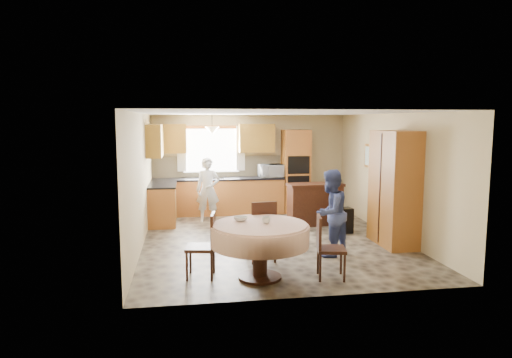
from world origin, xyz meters
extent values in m
cube|color=#71644F|center=(0.00, 0.00, 0.00)|extent=(5.00, 6.00, 0.01)
cube|color=white|center=(0.00, 0.00, 2.50)|extent=(5.00, 6.00, 0.01)
cube|color=tan|center=(0.00, 3.00, 1.25)|extent=(5.00, 0.02, 2.50)
cube|color=tan|center=(0.00, -3.00, 1.25)|extent=(5.00, 0.02, 2.50)
cube|color=tan|center=(-2.50, 0.00, 1.25)|extent=(0.02, 6.00, 2.50)
cube|color=tan|center=(2.50, 0.00, 1.25)|extent=(0.02, 6.00, 2.50)
cube|color=white|center=(-1.00, 2.98, 1.60)|extent=(1.40, 0.03, 1.10)
cube|color=white|center=(-1.75, 2.93, 1.65)|extent=(0.22, 0.02, 1.15)
cube|color=white|center=(-0.25, 2.93, 1.65)|extent=(0.22, 0.02, 1.15)
cube|color=#CE7537|center=(-0.85, 2.70, 0.44)|extent=(3.30, 0.60, 0.88)
cube|color=black|center=(-0.85, 2.70, 0.90)|extent=(3.30, 0.64, 0.04)
cube|color=#CE7537|center=(-2.20, 1.80, 0.44)|extent=(0.60, 1.20, 0.88)
cube|color=black|center=(-2.20, 1.80, 0.90)|extent=(0.64, 1.20, 0.04)
cube|color=beige|center=(-0.85, 2.99, 1.18)|extent=(3.30, 0.02, 0.55)
cube|color=#C08830|center=(-2.05, 2.83, 1.91)|extent=(0.85, 0.33, 0.72)
cube|color=#C08830|center=(0.15, 2.83, 1.91)|extent=(0.90, 0.33, 0.72)
cube|color=#C08830|center=(-2.33, 1.80, 1.91)|extent=(0.33, 1.20, 0.72)
cube|color=#CE7537|center=(1.15, 2.69, 1.06)|extent=(0.66, 0.62, 2.12)
cube|color=black|center=(1.15, 2.38, 1.25)|extent=(0.56, 0.01, 0.45)
cube|color=black|center=(1.15, 2.38, 0.75)|extent=(0.56, 0.01, 0.45)
cone|color=beige|center=(-1.00, 2.50, 2.12)|extent=(0.36, 0.36, 0.18)
cube|color=#3B1C10|center=(1.22, 1.15, 0.44)|extent=(1.27, 0.58, 0.89)
cube|color=black|center=(1.59, 0.32, 0.27)|extent=(0.41, 0.31, 0.53)
cube|color=#CE7537|center=(2.22, -0.69, 1.08)|extent=(0.57, 1.14, 2.17)
cylinder|color=#3B1C10|center=(-0.60, -2.17, 0.39)|extent=(0.22, 0.22, 0.77)
cylinder|color=#3B1C10|center=(-0.60, -2.17, 0.02)|extent=(0.65, 0.65, 0.04)
cylinder|color=#F7E4CA|center=(-0.60, -2.17, 0.81)|extent=(1.41, 1.41, 0.05)
cylinder|color=#F7E4CA|center=(-0.60, -2.17, 0.66)|extent=(1.47, 1.47, 0.30)
cube|color=#3B1C10|center=(-1.48, -1.97, 0.46)|extent=(0.49, 0.49, 0.05)
cube|color=#3B1C10|center=(-1.29, -2.00, 0.73)|extent=(0.10, 0.41, 0.51)
cylinder|color=#3B1C10|center=(-1.66, -2.15, 0.22)|extent=(0.04, 0.04, 0.43)
cylinder|color=#3B1C10|center=(-1.30, -2.15, 0.22)|extent=(0.04, 0.04, 0.43)
cylinder|color=#3B1C10|center=(-1.66, -1.79, 0.22)|extent=(0.04, 0.04, 0.43)
cylinder|color=#3B1C10|center=(-1.30, -1.79, 0.22)|extent=(0.04, 0.04, 0.43)
cube|color=#3B1C10|center=(-0.44, -1.28, 0.48)|extent=(0.50, 0.50, 0.05)
cube|color=#3B1C10|center=(-0.42, -1.48, 0.77)|extent=(0.43, 0.10, 0.54)
cylinder|color=#3B1C10|center=(-0.64, -1.48, 0.23)|extent=(0.04, 0.04, 0.46)
cylinder|color=#3B1C10|center=(-0.25, -1.48, 0.23)|extent=(0.04, 0.04, 0.46)
cylinder|color=#3B1C10|center=(-0.64, -1.09, 0.23)|extent=(0.04, 0.04, 0.46)
cylinder|color=#3B1C10|center=(-0.25, -1.09, 0.23)|extent=(0.04, 0.04, 0.46)
cube|color=#3B1C10|center=(0.45, -2.32, 0.44)|extent=(0.49, 0.49, 0.05)
cube|color=#3B1C10|center=(0.27, -2.28, 0.71)|extent=(0.12, 0.39, 0.49)
cylinder|color=#3B1C10|center=(0.28, -2.50, 0.21)|extent=(0.04, 0.04, 0.42)
cylinder|color=#3B1C10|center=(0.63, -2.50, 0.21)|extent=(0.04, 0.04, 0.42)
cylinder|color=#3B1C10|center=(0.28, -2.14, 0.21)|extent=(0.04, 0.04, 0.42)
cylinder|color=#3B1C10|center=(0.63, -2.14, 0.21)|extent=(0.04, 0.04, 0.42)
cube|color=gold|center=(2.47, 1.01, 1.56)|extent=(0.05, 0.64, 0.53)
cube|color=silver|center=(2.44, 1.01, 1.56)|extent=(0.01, 0.53, 0.42)
imported|color=silver|center=(0.49, 2.65, 1.08)|extent=(0.65, 0.49, 0.33)
imported|color=silver|center=(-1.16, 1.85, 0.75)|extent=(0.58, 0.41, 1.51)
imported|color=#39457D|center=(0.80, -1.20, 0.76)|extent=(0.94, 0.92, 1.52)
imported|color=#B2B2B2|center=(1.02, 1.15, 0.91)|extent=(0.23, 0.23, 0.05)
imported|color=silver|center=(1.63, 1.15, 1.04)|extent=(0.14, 0.14, 0.29)
imported|color=#B2B2B2|center=(-0.51, -2.16, 0.89)|extent=(0.17, 0.17, 0.10)
imported|color=#B2B2B2|center=(-0.87, -1.94, 0.87)|extent=(0.22, 0.22, 0.07)
camera|label=1|loc=(-1.71, -8.69, 2.36)|focal=32.00mm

